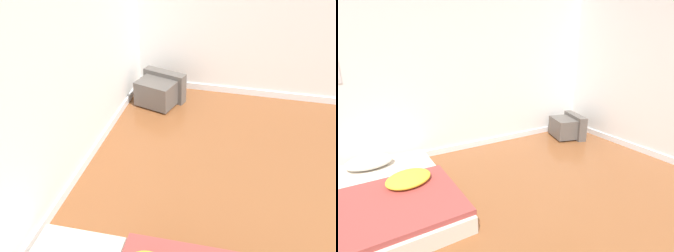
# 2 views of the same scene
# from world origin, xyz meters

# --- Properties ---
(wall_back) EXTENTS (8.11, 0.08, 2.60)m
(wall_back) POSITION_xyz_m (-0.01, 2.82, 1.29)
(wall_back) COLOR white
(wall_back) RESTS_ON ground_plane
(crt_tv) EXTENTS (0.58, 0.63, 0.40)m
(crt_tv) POSITION_xyz_m (2.35, 2.38, 0.19)
(crt_tv) COLOR #56514C
(crt_tv) RESTS_ON ground_plane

